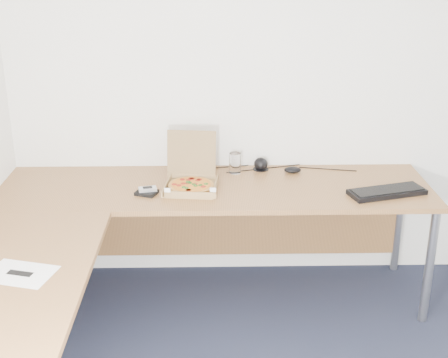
{
  "coord_description": "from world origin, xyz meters",
  "views": [
    {
      "loc": [
        -0.52,
        -1.91,
        2.06
      ],
      "look_at": [
        -0.45,
        1.28,
        0.82
      ],
      "focal_mm": 49.29,
      "sensor_mm": 36.0,
      "label": 1
    }
  ],
  "objects_px": {
    "pizza_box": "(191,182)",
    "drinking_glass": "(235,163)",
    "wallet": "(147,193)",
    "keyboard": "(387,192)",
    "desk": "(153,223)"
  },
  "relations": [
    {
      "from": "drinking_glass",
      "to": "desk",
      "type": "bearing_deg",
      "value": -124.84
    },
    {
      "from": "drinking_glass",
      "to": "keyboard",
      "type": "xyz_separation_m",
      "value": [
        0.84,
        -0.36,
        -0.05
      ]
    },
    {
      "from": "drinking_glass",
      "to": "wallet",
      "type": "height_order",
      "value": "drinking_glass"
    },
    {
      "from": "wallet",
      "to": "keyboard",
      "type": "bearing_deg",
      "value": 19.84
    },
    {
      "from": "desk",
      "to": "wallet",
      "type": "distance_m",
      "value": 0.32
    },
    {
      "from": "pizza_box",
      "to": "keyboard",
      "type": "xyz_separation_m",
      "value": [
        1.1,
        -0.12,
        -0.02
      ]
    },
    {
      "from": "pizza_box",
      "to": "drinking_glass",
      "type": "distance_m",
      "value": 0.36
    },
    {
      "from": "drinking_glass",
      "to": "wallet",
      "type": "relative_size",
      "value": 1.12
    },
    {
      "from": "keyboard",
      "to": "pizza_box",
      "type": "bearing_deg",
      "value": 158.02
    },
    {
      "from": "drinking_glass",
      "to": "pizza_box",
      "type": "bearing_deg",
      "value": -136.68
    },
    {
      "from": "pizza_box",
      "to": "wallet",
      "type": "xyz_separation_m",
      "value": [
        -0.25,
        -0.08,
        -0.03
      ]
    },
    {
      "from": "keyboard",
      "to": "wallet",
      "type": "relative_size",
      "value": 3.84
    },
    {
      "from": "drinking_glass",
      "to": "keyboard",
      "type": "relative_size",
      "value": 0.29
    },
    {
      "from": "desk",
      "to": "pizza_box",
      "type": "relative_size",
      "value": 7.42
    },
    {
      "from": "desk",
      "to": "drinking_glass",
      "type": "height_order",
      "value": "drinking_glass"
    }
  ]
}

